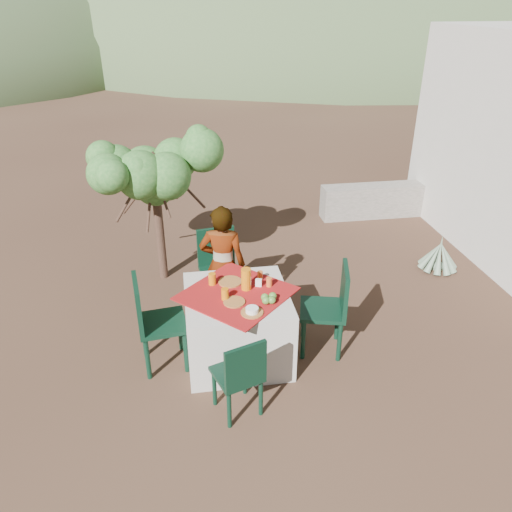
{
  "coord_description": "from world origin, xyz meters",
  "views": [
    {
      "loc": [
        -0.01,
        -4.11,
        3.36
      ],
      "look_at": [
        0.71,
        0.44,
        0.95
      ],
      "focal_mm": 35.0,
      "sensor_mm": 36.0,
      "label": 1
    }
  ],
  "objects": [
    {
      "name": "ground",
      "position": [
        0.0,
        0.0,
        0.0
      ],
      "size": [
        160.0,
        160.0,
        0.0
      ],
      "primitive_type": "plane",
      "color": "#382219",
      "rests_on": "ground"
    },
    {
      "name": "table",
      "position": [
        0.45,
        0.04,
        0.38
      ],
      "size": [
        1.3,
        1.3,
        0.76
      ],
      "color": "beige",
      "rests_on": "ground"
    },
    {
      "name": "chair_far",
      "position": [
        0.36,
        1.05,
        0.54
      ],
      "size": [
        0.51,
        0.51,
        0.97
      ],
      "rotation": [
        0.0,
        0.0,
        0.15
      ],
      "color": "black",
      "rests_on": "ground"
    },
    {
      "name": "chair_near",
      "position": [
        0.38,
        -0.8,
        0.46
      ],
      "size": [
        0.49,
        0.49,
        0.83
      ],
      "rotation": [
        0.0,
        0.0,
        3.48
      ],
      "color": "black",
      "rests_on": "ground"
    },
    {
      "name": "chair_left",
      "position": [
        -0.38,
        0.02,
        0.56
      ],
      "size": [
        0.52,
        0.52,
        1.0
      ],
      "rotation": [
        0.0,
        0.0,
        1.7
      ],
      "color": "black",
      "rests_on": "ground"
    },
    {
      "name": "chair_right",
      "position": [
        1.42,
        -0.0,
        0.55
      ],
      "size": [
        0.55,
        0.55,
        0.99
      ],
      "rotation": [
        0.0,
        0.0,
        4.46
      ],
      "color": "black",
      "rests_on": "ground"
    },
    {
      "name": "person",
      "position": [
        0.38,
        0.74,
        0.7
      ],
      "size": [
        0.58,
        0.45,
        1.41
      ],
      "primitive_type": "imported",
      "rotation": [
        0.0,
        0.0,
        2.9
      ],
      "color": "#8C6651",
      "rests_on": "ground"
    },
    {
      "name": "shrub_tree",
      "position": [
        -0.27,
        1.89,
        1.38
      ],
      "size": [
        1.48,
        1.45,
        1.74
      ],
      "color": "#4E3527",
      "rests_on": "ground"
    },
    {
      "name": "agave",
      "position": [
        3.41,
        1.47,
        0.19
      ],
      "size": [
        0.54,
        0.53,
        0.57
      ],
      "rotation": [
        0.0,
        0.0,
        -0.16
      ],
      "color": "gray",
      "rests_on": "ground"
    },
    {
      "name": "stone_wall",
      "position": [
        3.6,
        3.4,
        0.28
      ],
      "size": [
        2.6,
        0.35,
        0.55
      ],
      "primitive_type": "cube",
      "color": "gray",
      "rests_on": "ground"
    },
    {
      "name": "hill_near_right",
      "position": [
        12.0,
        36.0,
        0.0
      ],
      "size": [
        48.0,
        48.0,
        20.0
      ],
      "primitive_type": "ellipsoid",
      "color": "#344C2A",
      "rests_on": "ground"
    },
    {
      "name": "hill_far_center",
      "position": [
        -4.0,
        52.0,
        0.0
      ],
      "size": [
        60.0,
        60.0,
        24.0
      ],
      "primitive_type": "ellipsoid",
      "color": "slate",
      "rests_on": "ground"
    },
    {
      "name": "hill_far_right",
      "position": [
        28.0,
        46.0,
        0.0
      ],
      "size": [
        36.0,
        36.0,
        14.0
      ],
      "primitive_type": "ellipsoid",
      "color": "slate",
      "rests_on": "ground"
    },
    {
      "name": "plate_far",
      "position": [
        0.41,
        0.26,
        0.77
      ],
      "size": [
        0.24,
        0.24,
        0.01
      ],
      "primitive_type": "cylinder",
      "color": "#915E27",
      "rests_on": "table"
    },
    {
      "name": "plate_near",
      "position": [
        0.41,
        -0.12,
        0.77
      ],
      "size": [
        0.21,
        0.21,
        0.01
      ],
      "primitive_type": "cylinder",
      "color": "#915E27",
      "rests_on": "table"
    },
    {
      "name": "glass_far",
      "position": [
        0.23,
        0.25,
        0.82
      ],
      "size": [
        0.08,
        0.08,
        0.12
      ],
      "primitive_type": "cylinder",
      "color": "orange",
      "rests_on": "table"
    },
    {
      "name": "glass_near",
      "position": [
        0.33,
        -0.05,
        0.82
      ],
      "size": [
        0.07,
        0.07,
        0.12
      ],
      "primitive_type": "cylinder",
      "color": "orange",
      "rests_on": "table"
    },
    {
      "name": "juice_pitcher",
      "position": [
        0.56,
        0.11,
        0.87
      ],
      "size": [
        0.1,
        0.1,
        0.22
      ],
      "primitive_type": "cylinder",
      "color": "orange",
      "rests_on": "table"
    },
    {
      "name": "bowl_plate",
      "position": [
        0.55,
        -0.33,
        0.77
      ],
      "size": [
        0.21,
        0.21,
        0.01
      ],
      "primitive_type": "cylinder",
      "color": "#915E27",
      "rests_on": "table"
    },
    {
      "name": "white_bowl",
      "position": [
        0.55,
        -0.33,
        0.8
      ],
      "size": [
        0.12,
        0.12,
        0.04
      ],
      "primitive_type": "cylinder",
      "color": "white",
      "rests_on": "bowl_plate"
    },
    {
      "name": "jar_left",
      "position": [
        0.79,
        0.12,
        0.81
      ],
      "size": [
        0.06,
        0.06,
        0.09
      ],
      "primitive_type": "cylinder",
      "color": "orange",
      "rests_on": "table"
    },
    {
      "name": "jar_right",
      "position": [
        0.72,
        0.28,
        0.81
      ],
      "size": [
        0.06,
        0.06,
        0.09
      ],
      "primitive_type": "cylinder",
      "color": "orange",
      "rests_on": "table"
    },
    {
      "name": "napkin_holder",
      "position": [
        0.69,
        0.14,
        0.8
      ],
      "size": [
        0.07,
        0.05,
        0.08
      ],
      "primitive_type": "cube",
      "rotation": [
        0.0,
        0.0,
        -0.35
      ],
      "color": "white",
      "rests_on": "table"
    },
    {
      "name": "fruit_cluster",
      "position": [
        0.74,
        -0.16,
        0.8
      ],
      "size": [
        0.16,
        0.14,
        0.08
      ],
      "color": "#508530",
      "rests_on": "table"
    }
  ]
}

